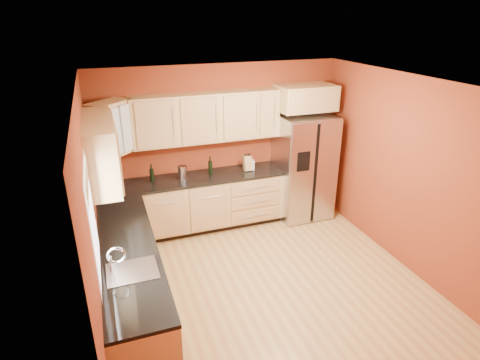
{
  "coord_description": "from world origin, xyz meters",
  "views": [
    {
      "loc": [
        -1.79,
        -4.01,
        3.33
      ],
      "look_at": [
        -0.04,
        0.9,
        1.13
      ],
      "focal_mm": 30.0,
      "sensor_mm": 36.0,
      "label": 1
    }
  ],
  "objects_px": {
    "canister_left": "(112,184)",
    "knife_block": "(247,163)",
    "soap_dispenser": "(253,164)",
    "refrigerator": "(303,166)",
    "wine_bottle_a": "(152,173)"
  },
  "relations": [
    {
      "from": "refrigerator",
      "to": "wine_bottle_a",
      "type": "xyz_separation_m",
      "value": [
        -2.52,
        0.11,
        0.17
      ]
    },
    {
      "from": "canister_left",
      "to": "knife_block",
      "type": "distance_m",
      "value": 2.13
    },
    {
      "from": "knife_block",
      "to": "soap_dispenser",
      "type": "height_order",
      "value": "knife_block"
    },
    {
      "from": "refrigerator",
      "to": "knife_block",
      "type": "xyz_separation_m",
      "value": [
        -0.98,
        0.09,
        0.15
      ]
    },
    {
      "from": "refrigerator",
      "to": "canister_left",
      "type": "bearing_deg",
      "value": 179.22
    },
    {
      "from": "canister_left",
      "to": "knife_block",
      "type": "xyz_separation_m",
      "value": [
        2.13,
        0.04,
        0.03
      ]
    },
    {
      "from": "wine_bottle_a",
      "to": "knife_block",
      "type": "height_order",
      "value": "wine_bottle_a"
    },
    {
      "from": "knife_block",
      "to": "soap_dispenser",
      "type": "distance_m",
      "value": 0.1
    },
    {
      "from": "wine_bottle_a",
      "to": "soap_dispenser",
      "type": "bearing_deg",
      "value": -1.56
    },
    {
      "from": "wine_bottle_a",
      "to": "knife_block",
      "type": "xyz_separation_m",
      "value": [
        1.54,
        -0.02,
        -0.02
      ]
    },
    {
      "from": "canister_left",
      "to": "knife_block",
      "type": "height_order",
      "value": "knife_block"
    },
    {
      "from": "refrigerator",
      "to": "wine_bottle_a",
      "type": "relative_size",
      "value": 6.16
    },
    {
      "from": "wine_bottle_a",
      "to": "knife_block",
      "type": "bearing_deg",
      "value": -0.92
    },
    {
      "from": "refrigerator",
      "to": "wine_bottle_a",
      "type": "bearing_deg",
      "value": 177.48
    },
    {
      "from": "refrigerator",
      "to": "canister_left",
      "type": "height_order",
      "value": "refrigerator"
    }
  ]
}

